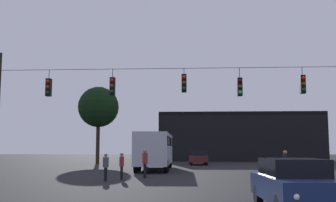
# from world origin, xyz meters

# --- Properties ---
(ground_plane) EXTENTS (168.00, 168.00, 0.00)m
(ground_plane) POSITION_xyz_m (0.00, 24.50, 0.00)
(ground_plane) COLOR black
(ground_plane) RESTS_ON ground
(overhead_signal_span) EXTENTS (19.96, 0.44, 6.98)m
(overhead_signal_span) POSITION_xyz_m (-0.06, 14.38, 4.02)
(overhead_signal_span) COLOR black
(overhead_signal_span) RESTS_ON ground
(city_bus) EXTENTS (2.66, 11.03, 3.00)m
(city_bus) POSITION_xyz_m (-2.45, 27.52, 1.87)
(city_bus) COLOR #B7BCC6
(city_bus) RESTS_ON ground
(car_near_right) EXTENTS (1.96, 4.39, 1.52)m
(car_near_right) POSITION_xyz_m (3.59, 5.64, 0.80)
(car_near_right) COLOR navy
(car_near_right) RESTS_ON ground
(car_far_left) EXTENTS (1.97, 4.40, 1.52)m
(car_far_left) POSITION_xyz_m (1.33, 37.76, 0.80)
(car_far_left) COLOR #511919
(car_far_left) RESTS_ON ground
(pedestrian_crossing_left) EXTENTS (0.36, 0.42, 1.76)m
(pedestrian_crossing_left) POSITION_xyz_m (-2.26, 18.16, 1.00)
(pedestrian_crossing_left) COLOR black
(pedestrian_crossing_left) RESTS_ON ground
(pedestrian_crossing_center) EXTENTS (0.31, 0.40, 1.69)m
(pedestrian_crossing_center) POSITION_xyz_m (5.97, 17.13, 0.96)
(pedestrian_crossing_center) COLOR black
(pedestrian_crossing_center) RESTS_ON ground
(pedestrian_crossing_right) EXTENTS (0.26, 0.37, 1.53)m
(pedestrian_crossing_right) POSITION_xyz_m (-4.19, 15.87, 0.85)
(pedestrian_crossing_right) COLOR black
(pedestrian_crossing_right) RESTS_ON ground
(pedestrian_near_bus) EXTENTS (0.27, 0.38, 1.55)m
(pedestrian_near_bus) POSITION_xyz_m (-3.48, 16.94, 0.87)
(pedestrian_near_bus) COLOR black
(pedestrian_near_bus) RESTS_ON ground
(corner_building) EXTENTS (22.58, 12.54, 6.72)m
(corner_building) POSITION_xyz_m (7.48, 54.34, 3.36)
(corner_building) COLOR black
(corner_building) RESTS_ON ground
(tree_left_silhouette) EXTENTS (4.81, 4.81, 9.06)m
(tree_left_silhouette) POSITION_xyz_m (-10.38, 40.58, 6.63)
(tree_left_silhouette) COLOR #2D2116
(tree_left_silhouette) RESTS_ON ground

